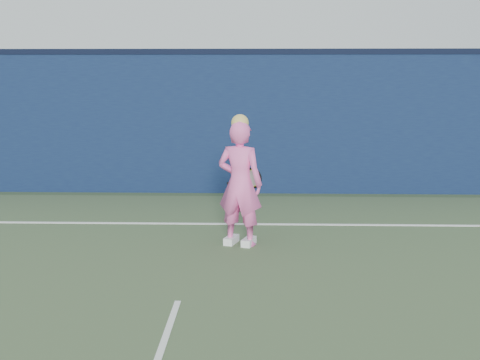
{
  "coord_description": "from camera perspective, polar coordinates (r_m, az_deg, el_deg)",
  "views": [
    {
      "loc": [
        0.76,
        -4.51,
        2.21
      ],
      "look_at": [
        0.55,
        2.98,
        0.85
      ],
      "focal_mm": 45.0,
      "sensor_mm": 36.0,
      "label": 1
    }
  ],
  "objects": [
    {
      "name": "racket",
      "position": [
        8.01,
        0.92,
        0.12
      ],
      "size": [
        0.49,
        0.28,
        0.29
      ],
      "rotation": [
        0.0,
        0.0,
        -0.58
      ],
      "color": "black",
      "rests_on": "ground"
    },
    {
      "name": "wall_cap",
      "position": [
        11.04,
        -2.36,
        12.04
      ],
      "size": [
        24.0,
        0.42,
        0.1
      ],
      "primitive_type": "cube",
      "color": "black",
      "rests_on": "backstop_wall"
    },
    {
      "name": "ground",
      "position": [
        5.08,
        -7.42,
        -15.61
      ],
      "size": [
        80.0,
        80.0,
        0.0
      ],
      "primitive_type": "plane",
      "color": "#36482C",
      "rests_on": "ground"
    },
    {
      "name": "player",
      "position": [
        7.62,
        0.0,
        -0.31
      ],
      "size": [
        0.68,
        0.55,
        1.68
      ],
      "rotation": [
        0.0,
        0.0,
        2.82
      ],
      "color": "pink",
      "rests_on": "ground"
    },
    {
      "name": "backstop_wall",
      "position": [
        11.08,
        -2.31,
        5.31
      ],
      "size": [
        24.0,
        0.4,
        2.5
      ],
      "primitive_type": "cube",
      "color": "#0E193D",
      "rests_on": "ground"
    }
  ]
}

